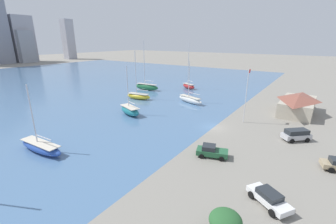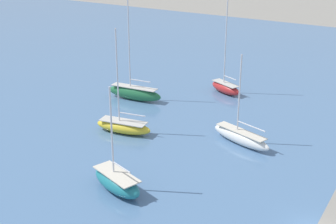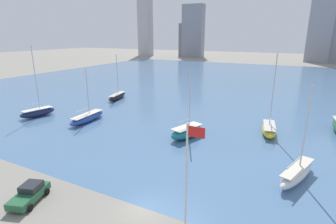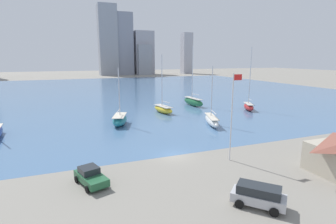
{
  "view_description": "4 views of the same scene",
  "coord_description": "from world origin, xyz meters",
  "px_view_note": "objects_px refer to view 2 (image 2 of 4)",
  "views": [
    {
      "loc": [
        -38.18,
        -15.33,
        16.01
      ],
      "look_at": [
        -2.16,
        9.21,
        1.98
      ],
      "focal_mm": 24.0,
      "sensor_mm": 36.0,
      "label": 1
    },
    {
      "loc": [
        -35.36,
        -6.69,
        24.6
      ],
      "look_at": [
        7.74,
        19.49,
        4.4
      ],
      "focal_mm": 50.0,
      "sensor_mm": 36.0,
      "label": 2
    },
    {
      "loc": [
        11.92,
        -18.18,
        16.07
      ],
      "look_at": [
        -5.12,
        14.97,
        5.09
      ],
      "focal_mm": 28.0,
      "sensor_mm": 36.0,
      "label": 3
    },
    {
      "loc": [
        -12.38,
        -29.92,
        12.51
      ],
      "look_at": [
        6.35,
        18.62,
        1.79
      ],
      "focal_mm": 28.0,
      "sensor_mm": 36.0,
      "label": 4
    }
  ],
  "objects_px": {
    "sailboat_green": "(134,92)",
    "sailboat_red": "(226,87)",
    "sailboat_teal": "(117,181)",
    "sailboat_white": "(241,137)",
    "sailboat_yellow": "(123,126)"
  },
  "relations": [
    {
      "from": "sailboat_green",
      "to": "sailboat_red",
      "type": "relative_size",
      "value": 1.05
    },
    {
      "from": "sailboat_teal",
      "to": "sailboat_red",
      "type": "distance_m",
      "value": 32.33
    },
    {
      "from": "sailboat_teal",
      "to": "sailboat_red",
      "type": "xyz_separation_m",
      "value": [
        32.18,
        3.07,
        -0.01
      ]
    },
    {
      "from": "sailboat_green",
      "to": "sailboat_white",
      "type": "distance_m",
      "value": 20.7
    },
    {
      "from": "sailboat_teal",
      "to": "sailboat_red",
      "type": "bearing_deg",
      "value": 24.39
    },
    {
      "from": "sailboat_teal",
      "to": "sailboat_yellow",
      "type": "height_order",
      "value": "sailboat_yellow"
    },
    {
      "from": "sailboat_green",
      "to": "sailboat_yellow",
      "type": "height_order",
      "value": "sailboat_green"
    },
    {
      "from": "sailboat_green",
      "to": "sailboat_teal",
      "type": "xyz_separation_m",
      "value": [
        -22.3,
        -13.57,
        -0.13
      ]
    },
    {
      "from": "sailboat_white",
      "to": "sailboat_teal",
      "type": "bearing_deg",
      "value": 177.05
    },
    {
      "from": "sailboat_red",
      "to": "sailboat_yellow",
      "type": "distance_m",
      "value": 21.06
    },
    {
      "from": "sailboat_green",
      "to": "sailboat_white",
      "type": "height_order",
      "value": "sailboat_green"
    },
    {
      "from": "sailboat_red",
      "to": "sailboat_white",
      "type": "xyz_separation_m",
      "value": [
        -15.84,
        -9.33,
        -0.09
      ]
    },
    {
      "from": "sailboat_red",
      "to": "sailboat_white",
      "type": "relative_size",
      "value": 1.37
    },
    {
      "from": "sailboat_green",
      "to": "sailboat_white",
      "type": "relative_size",
      "value": 1.44
    },
    {
      "from": "sailboat_teal",
      "to": "sailboat_red",
      "type": "height_order",
      "value": "sailboat_red"
    }
  ]
}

